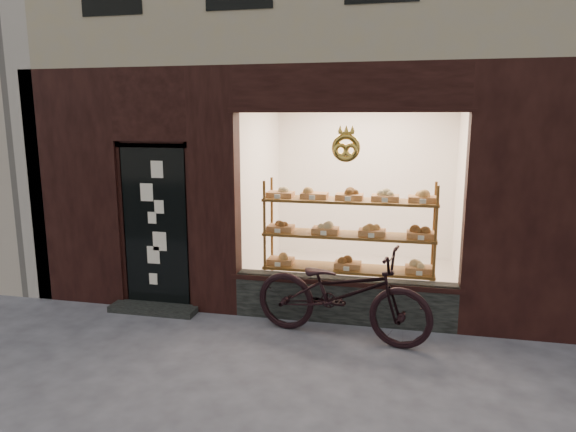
# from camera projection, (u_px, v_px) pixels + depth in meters

# --- Properties ---
(ground) EXTENTS (90.00, 90.00, 0.00)m
(ground) POSITION_uv_depth(u_px,v_px,m) (264.00, 409.00, 4.46)
(ground) COLOR #45464F
(display_shelf) EXTENTS (2.20, 0.45, 1.70)m
(display_shelf) POSITION_uv_depth(u_px,v_px,m) (348.00, 244.00, 6.64)
(display_shelf) COLOR brown
(display_shelf) RESTS_ON ground
(bicycle) EXTENTS (2.15, 1.08, 1.08)m
(bicycle) POSITION_uv_depth(u_px,v_px,m) (341.00, 293.00, 5.81)
(bicycle) COLOR black
(bicycle) RESTS_ON ground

